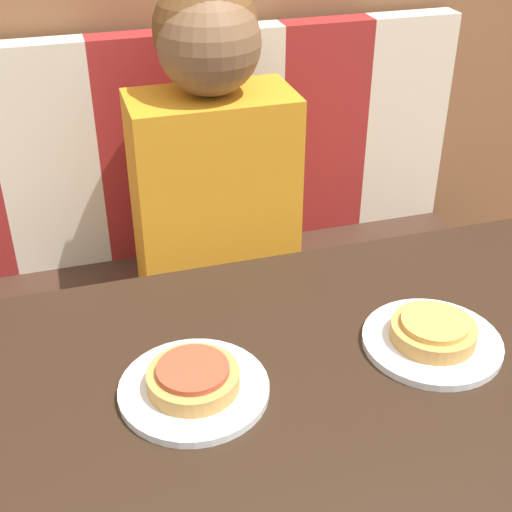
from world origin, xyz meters
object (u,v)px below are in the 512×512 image
person (212,143)px  plate_left (194,389)px  pizza_right (434,330)px  pizza_left (193,377)px  plate_right (432,342)px

person → plate_left: size_ratio=3.37×
plate_left → pizza_right: pizza_right is taller
plate_left → pizza_left: pizza_left is taller
plate_right → pizza_right: 0.02m
person → plate_left: person is taller
plate_left → plate_right: 0.37m
plate_left → pizza_right: bearing=0.0°
pizza_right → plate_right: bearing=0.0°
person → pizza_right: size_ratio=5.52×
plate_left → pizza_left: bearing=0.0°
person → plate_right: 0.68m
plate_left → plate_right: bearing=0.0°
plate_left → person: bearing=74.1°
pizza_left → pizza_right: (0.37, 0.00, 0.00)m
pizza_left → person: bearing=74.1°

